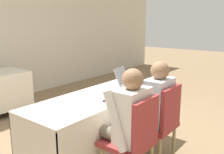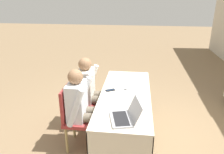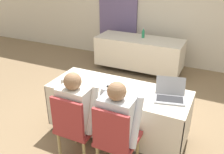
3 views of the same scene
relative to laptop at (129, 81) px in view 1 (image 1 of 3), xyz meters
name	(u,v)px [view 1 (image 1 of 3)]	position (x,y,z in m)	size (l,w,h in m)	color
ground_plane	(100,153)	(-0.67, -0.04, -0.77)	(24.00, 24.00, 0.00)	#846B4C
conference_table_near	(99,110)	(-0.67, -0.04, -0.22)	(1.86, 0.71, 0.73)	beige
laptop	(129,81)	(0.00, 0.00, 0.00)	(0.42, 0.39, 0.22)	#99999E
cell_phone	(109,101)	(-0.76, -0.26, -0.04)	(0.13, 0.16, 0.01)	black
paper_beside_laptop	(56,112)	(-1.34, -0.07, -0.04)	(0.31, 0.36, 0.00)	white
paper_centre_table	(78,101)	(-0.96, 0.02, -0.04)	(0.32, 0.36, 0.00)	white
paper_left_edge	(86,95)	(-0.75, 0.09, -0.04)	(0.25, 0.32, 0.00)	white
chair_near_left	(134,138)	(-0.93, -0.70, -0.27)	(0.44, 0.44, 0.91)	tan
chair_near_right	(160,121)	(-0.40, -0.70, -0.27)	(0.44, 0.44, 0.91)	tan
person_checkered_shirt	(125,119)	(-0.93, -0.59, -0.11)	(0.50, 0.52, 1.17)	#665B4C
person_white_shirt	(152,105)	(-0.40, -0.59, -0.11)	(0.50, 0.52, 1.17)	#665B4C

